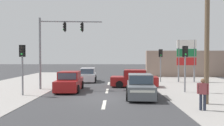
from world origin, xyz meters
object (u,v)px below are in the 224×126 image
at_px(pedestal_signal_left_kerb, 22,61).
at_px(hatchback_oncoming_mid, 88,75).
at_px(pedestal_signal_right_kerb, 185,61).
at_px(pedestrian_at_kerb, 203,93).
at_px(sedan_oncoming_near, 70,82).
at_px(shopping_plaza_sign, 187,55).
at_px(traffic_signal_mast, 56,40).
at_px(pedestal_signal_far_median, 161,60).
at_px(sedan_receding_far, 140,87).
at_px(utility_pole_foreground_right, 205,4).
at_px(sedan_kerbside_parked, 134,79).

relative_size(pedestal_signal_left_kerb, hatchback_oncoming_mid, 0.96).
height_order(pedestal_signal_right_kerb, pedestrian_at_kerb, pedestal_signal_right_kerb).
bearing_deg(pedestal_signal_left_kerb, sedan_oncoming_near, 38.01).
height_order(shopping_plaza_sign, sedan_oncoming_near, shopping_plaza_sign).
height_order(pedestal_signal_right_kerb, sedan_oncoming_near, pedestal_signal_right_kerb).
relative_size(pedestal_signal_right_kerb, shopping_plaza_sign, 0.77).
bearing_deg(pedestal_signal_right_kerb, pedestrian_at_kerb, -99.44).
bearing_deg(traffic_signal_mast, pedestrian_at_kerb, -38.13).
bearing_deg(pedestal_signal_right_kerb, pedestal_signal_left_kerb, -172.80).
distance_m(pedestal_signal_far_median, shopping_plaza_sign, 2.87).
distance_m(pedestal_signal_right_kerb, pedestal_signal_far_median, 7.02).
xyz_separation_m(pedestal_signal_left_kerb, pedestal_signal_far_median, (11.46, 8.50, 0.00)).
bearing_deg(shopping_plaza_sign, sedan_receding_far, -123.81).
distance_m(utility_pole_foreground_right, pedestal_signal_left_kerb, 12.34).
height_order(sedan_receding_far, pedestrian_at_kerb, pedestrian_at_kerb).
bearing_deg(sedan_oncoming_near, sedan_kerbside_parked, 23.41).
bearing_deg(sedan_receding_far, pedestal_signal_left_kerb, 176.29).
height_order(traffic_signal_mast, sedan_oncoming_near, traffic_signal_mast).
xyz_separation_m(utility_pole_foreground_right, pedestal_signal_right_kerb, (0.26, 4.19, -3.27)).
relative_size(traffic_signal_mast, pedestal_signal_left_kerb, 1.69).
distance_m(traffic_signal_mast, sedan_kerbside_parked, 7.71).
height_order(hatchback_oncoming_mid, sedan_oncoming_near, sedan_oncoming_near).
bearing_deg(utility_pole_foreground_right, sedan_receding_far, 147.51).
distance_m(traffic_signal_mast, pedestal_signal_far_median, 11.45).
height_order(sedan_oncoming_near, pedestrian_at_kerb, pedestrian_at_kerb).
distance_m(utility_pole_foreground_right, sedan_oncoming_near, 11.20).
distance_m(sedan_oncoming_near, pedestrian_at_kerb, 10.32).
bearing_deg(pedestrian_at_kerb, pedestal_signal_right_kerb, 80.56).
distance_m(pedestal_signal_far_median, pedestrian_at_kerb, 12.84).
distance_m(shopping_plaza_sign, pedestrian_at_kerb, 13.40).
relative_size(sedan_oncoming_near, sedan_receding_far, 0.99).
bearing_deg(hatchback_oncoming_mid, sedan_oncoming_near, -95.99).
distance_m(pedestal_signal_left_kerb, pedestal_signal_far_median, 14.27).
relative_size(pedestal_signal_left_kerb, pedestal_signal_far_median, 1.00).
bearing_deg(utility_pole_foreground_right, pedestrian_at_kerb, -114.21).
bearing_deg(shopping_plaza_sign, pedestal_signal_left_kerb, -149.05).
height_order(traffic_signal_mast, pedestal_signal_right_kerb, traffic_signal_mast).
height_order(shopping_plaza_sign, sedan_receding_far, shopping_plaza_sign).
height_order(utility_pole_foreground_right, sedan_kerbside_parked, utility_pole_foreground_right).
distance_m(pedestal_signal_right_kerb, sedan_kerbside_parked, 5.03).
bearing_deg(hatchback_oncoming_mid, pedestal_signal_right_kerb, -41.13).
distance_m(utility_pole_foreground_right, pedestrian_at_kerb, 5.06).
height_order(hatchback_oncoming_mid, pedestrian_at_kerb, pedestrian_at_kerb).
distance_m(pedestal_signal_left_kerb, pedestrian_at_kerb, 11.78).
xyz_separation_m(utility_pole_foreground_right, sedan_kerbside_parked, (-3.33, 7.26, -4.99)).
xyz_separation_m(pedestal_signal_right_kerb, sedan_kerbside_parked, (-3.59, 3.07, -1.71)).
relative_size(pedestal_signal_right_kerb, pedestal_signal_left_kerb, 1.00).
relative_size(traffic_signal_mast, sedan_kerbside_parked, 1.38).
xyz_separation_m(sedan_kerbside_parked, sedan_oncoming_near, (-5.40, -2.34, 0.00)).
bearing_deg(pedestal_signal_right_kerb, traffic_signal_mast, 171.05).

